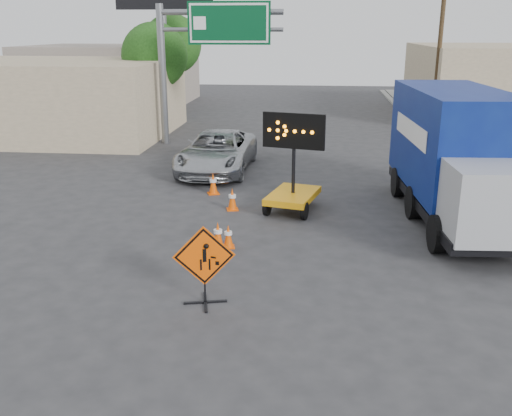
% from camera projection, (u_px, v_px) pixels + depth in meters
% --- Properties ---
extents(ground, '(100.00, 100.00, 0.00)m').
position_uv_depth(ground, '(249.00, 317.00, 11.70)').
color(ground, '#2D2D30').
rests_on(ground, ground).
extents(curb_right, '(0.40, 60.00, 0.12)m').
position_uv_depth(curb_right, '(451.00, 161.00, 25.16)').
color(curb_right, gray).
rests_on(curb_right, ground).
extents(sidewalk_right, '(4.00, 60.00, 0.15)m').
position_uv_depth(sidewalk_right, '(505.00, 162.00, 24.92)').
color(sidewalk_right, gray).
rests_on(sidewalk_right, ground).
extents(storefront_left_near, '(14.00, 10.00, 4.00)m').
position_uv_depth(storefront_left_near, '(41.00, 98.00, 31.49)').
color(storefront_left_near, '#C3AE8D').
rests_on(storefront_left_near, ground).
extents(storefront_left_far, '(12.00, 10.00, 4.40)m').
position_uv_depth(storefront_left_far, '(111.00, 74.00, 44.80)').
color(storefront_left_far, gray).
rests_on(storefront_left_far, ground).
extents(building_right_far, '(10.00, 14.00, 4.60)m').
position_uv_depth(building_right_far, '(495.00, 81.00, 38.11)').
color(building_right_far, '#C3AE8D').
rests_on(building_right_far, ground).
extents(highway_gantry, '(6.18, 0.38, 6.90)m').
position_uv_depth(highway_gantry, '(202.00, 41.00, 27.65)').
color(highway_gantry, slate).
rests_on(highway_gantry, ground).
extents(utility_pole_far, '(1.80, 0.26, 9.00)m').
position_uv_depth(utility_pole_far, '(440.00, 46.00, 32.22)').
color(utility_pole_far, '#48321F').
rests_on(utility_pole_far, ground).
extents(tree_left_near, '(3.71, 3.71, 6.03)m').
position_uv_depth(tree_left_near, '(155.00, 56.00, 32.12)').
color(tree_left_near, '#48321F').
rests_on(tree_left_near, ground).
extents(tree_left_far, '(4.10, 4.10, 6.66)m').
position_uv_depth(tree_left_far, '(172.00, 44.00, 39.68)').
color(tree_left_far, '#48321F').
rests_on(tree_left_far, ground).
extents(construction_sign, '(1.30, 0.93, 1.76)m').
position_uv_depth(construction_sign, '(204.00, 263.00, 12.02)').
color(construction_sign, black).
rests_on(construction_sign, ground).
extents(arrow_board, '(1.97, 2.48, 3.17)m').
position_uv_depth(arrow_board, '(293.00, 190.00, 18.35)').
color(arrow_board, orange).
rests_on(arrow_board, ground).
extents(pickup_truck, '(2.83, 5.88, 1.62)m').
position_uv_depth(pickup_truck, '(217.00, 152.00, 23.46)').
color(pickup_truck, '#B2B5BA').
rests_on(pickup_truck, ground).
extents(box_truck, '(3.05, 8.39, 3.92)m').
position_uv_depth(box_truck, '(456.00, 163.00, 17.20)').
color(box_truck, black).
rests_on(box_truck, ground).
extents(cone_a, '(0.38, 0.38, 0.71)m').
position_uv_depth(cone_a, '(218.00, 235.00, 15.35)').
color(cone_a, '#EC5004').
rests_on(cone_a, ground).
extents(cone_b, '(0.39, 0.39, 0.64)m').
position_uv_depth(cone_b, '(228.00, 236.00, 15.33)').
color(cone_b, '#EC5004').
rests_on(cone_b, ground).
extents(cone_c, '(0.45, 0.45, 0.73)m').
position_uv_depth(cone_c, '(232.00, 199.00, 18.50)').
color(cone_c, '#EC5004').
rests_on(cone_c, ground).
extents(cone_d, '(0.51, 0.51, 0.77)m').
position_uv_depth(cone_d, '(213.00, 183.00, 20.29)').
color(cone_d, '#EC5004').
rests_on(cone_d, ground).
extents(cone_e, '(0.45, 0.45, 0.69)m').
position_uv_depth(cone_e, '(223.00, 174.00, 21.81)').
color(cone_e, '#EC5004').
rests_on(cone_e, ground).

